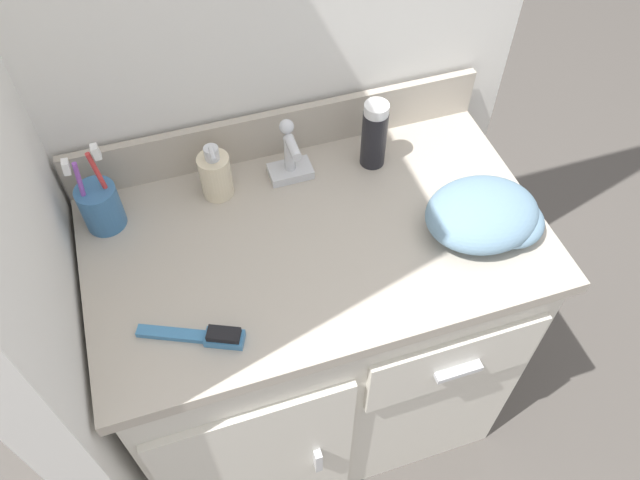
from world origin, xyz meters
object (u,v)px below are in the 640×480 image
(shaving_cream_can, at_px, (374,135))
(hairbrush, at_px, (206,336))
(toothbrush_cup, at_px, (100,205))
(hand_towel, at_px, (488,216))
(soap_dispenser, at_px, (216,174))

(shaving_cream_can, bearing_deg, hairbrush, -143.44)
(toothbrush_cup, distance_m, hand_towel, 0.74)
(toothbrush_cup, distance_m, soap_dispenser, 0.23)
(toothbrush_cup, height_order, hand_towel, toothbrush_cup)
(toothbrush_cup, xyz_separation_m, hairbrush, (0.13, -0.32, -0.04))
(shaving_cream_can, relative_size, hand_towel, 0.68)
(toothbrush_cup, relative_size, soap_dispenser, 1.54)
(hairbrush, xyz_separation_m, hand_towel, (0.57, 0.07, 0.03))
(hand_towel, bearing_deg, toothbrush_cup, 160.78)
(soap_dispenser, xyz_separation_m, hairbrush, (-0.09, -0.33, -0.04))
(soap_dispenser, distance_m, hand_towel, 0.54)
(soap_dispenser, bearing_deg, hand_towel, -28.49)
(toothbrush_cup, bearing_deg, hairbrush, -67.05)
(soap_dispenser, relative_size, hairbrush, 0.71)
(shaving_cream_can, bearing_deg, soap_dispenser, 177.50)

